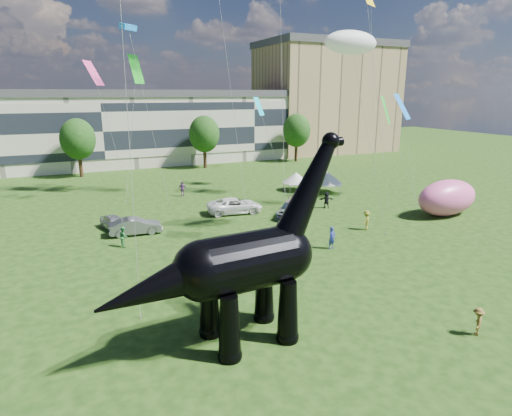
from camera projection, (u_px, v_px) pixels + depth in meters
name	position (u px, v px, depth m)	size (l,w,h in m)	color
ground	(355.00, 321.00, 24.39)	(220.00, 220.00, 0.00)	#16330C
terrace_row	(100.00, 132.00, 74.21)	(78.00, 11.00, 12.00)	beige
apartment_block	(325.00, 100.00, 94.61)	(28.00, 18.00, 22.00)	tan
tree_mid_left	(77.00, 136.00, 64.63)	(5.20, 5.20, 9.44)	#382314
tree_mid_right	(204.00, 131.00, 72.57)	(5.20, 5.20, 9.44)	#382314
tree_far_right	(297.00, 128.00, 79.72)	(5.20, 5.20, 9.44)	#382314
dinosaur_sculpture	(238.00, 267.00, 21.39)	(13.51, 3.96, 11.02)	black
car_silver	(114.00, 223.00, 40.45)	(1.64, 4.08, 1.39)	#B4B5B9
car_grey	(135.00, 226.00, 39.13)	(1.64, 4.71, 1.55)	slate
car_white	(235.00, 206.00, 46.04)	(2.74, 5.95, 1.65)	white
car_dark	(291.00, 209.00, 44.85)	(2.22, 5.47, 1.59)	#595960
gazebo_near	(327.00, 178.00, 55.26)	(5.27, 5.27, 2.82)	silver
gazebo_far	(296.00, 178.00, 56.59)	(3.95, 3.95, 2.44)	silver
inflatable_pink	(447.00, 198.00, 45.02)	(7.62, 3.81, 3.81)	pink
visitors	(247.00, 224.00, 39.52)	(47.81, 42.68, 1.89)	slate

